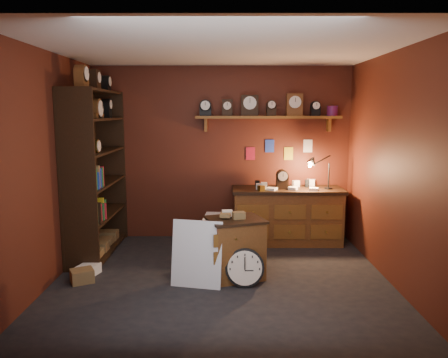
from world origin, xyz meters
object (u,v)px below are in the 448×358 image
Objects in this scene: workbench at (287,212)px; low_cabinet at (235,245)px; shelving_unit at (93,166)px; big_round_clock at (245,268)px.

low_cabinet is at bearing -119.91° from workbench.
shelving_unit is 2.61m from big_round_clock.
low_cabinet is at bearing -25.70° from shelving_unit.
workbench is at bearing 67.06° from big_round_clock.
low_cabinet is 1.82× the size of big_round_clock.
shelving_unit is 5.68× the size of big_round_clock.
low_cabinet reaches higher than big_round_clock.
workbench is 3.70× the size of big_round_clock.
low_cabinet is (1.96, -0.95, -0.85)m from shelving_unit.
low_cabinet is 0.35m from big_round_clock.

